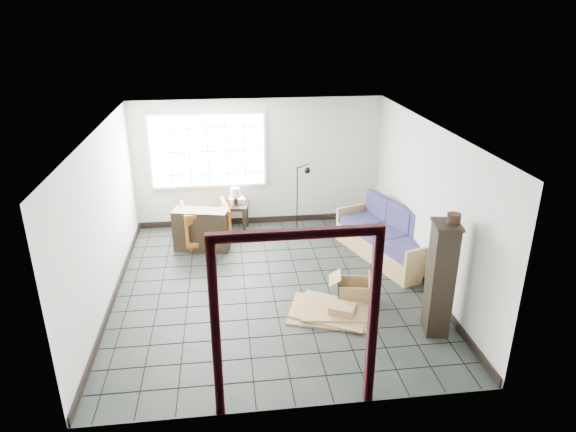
{
  "coord_description": "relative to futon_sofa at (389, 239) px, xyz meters",
  "views": [
    {
      "loc": [
        -0.66,
        -7.28,
        4.23
      ],
      "look_at": [
        0.3,
        0.3,
        1.11
      ],
      "focal_mm": 32.0,
      "sensor_mm": 36.0,
      "label": 1
    }
  ],
  "objects": [
    {
      "name": "tall_shelf",
      "position": [
        -0.06,
        -2.33,
        0.49
      ],
      "size": [
        0.41,
        0.5,
        1.64
      ],
      "rotation": [
        0.0,
        0.0,
        -0.16
      ],
      "color": "black",
      "rests_on": "ground"
    },
    {
      "name": "window_panel",
      "position": [
        -3.21,
        1.86,
        1.25
      ],
      "size": [
        2.32,
        0.08,
        1.52
      ],
      "color": "silver",
      "rests_on": "ground"
    },
    {
      "name": "cardboard_pile",
      "position": [
        -1.38,
        -1.73,
        -0.3
      ],
      "size": [
        1.47,
        1.24,
        0.18
      ],
      "rotation": [
        0.0,
        0.0,
        -0.36
      ],
      "color": "olive",
      "rests_on": "ground"
    },
    {
      "name": "armchair",
      "position": [
        -3.31,
        1.02,
        0.09
      ],
      "size": [
        0.96,
        0.91,
        0.87
      ],
      "primitive_type": "imported",
      "rotation": [
        0.0,
        0.0,
        3.3
      ],
      "color": "#8D5414",
      "rests_on": "ground"
    },
    {
      "name": "projector",
      "position": [
        -2.68,
        1.61,
        0.27
      ],
      "size": [
        0.34,
        0.3,
        0.1
      ],
      "rotation": [
        0.0,
        0.0,
        0.28
      ],
      "color": "silver",
      "rests_on": "side_table"
    },
    {
      "name": "side_table",
      "position": [
        -2.73,
        1.55,
        0.12
      ],
      "size": [
        0.6,
        0.6,
        0.57
      ],
      "rotation": [
        0.0,
        0.0,
        -0.19
      ],
      "color": "black",
      "rests_on": "ground"
    },
    {
      "name": "room_shell",
      "position": [
        -2.21,
        -0.82,
        1.33
      ],
      "size": [
        5.02,
        5.52,
        2.61
      ],
      "color": "#B5B9B1",
      "rests_on": "ground"
    },
    {
      "name": "floor_lamp",
      "position": [
        -1.43,
        1.16,
        0.45
      ],
      "size": [
        0.39,
        0.39,
        1.49
      ],
      "rotation": [
        0.0,
        0.0,
        -0.37
      ],
      "color": "black",
      "rests_on": "ground"
    },
    {
      "name": "futon_sofa",
      "position": [
        0.0,
        0.0,
        0.0
      ],
      "size": [
        1.46,
        2.3,
        0.95
      ],
      "rotation": [
        0.0,
        0.0,
        0.33
      ],
      "color": "#AC8A4E",
      "rests_on": "ground"
    },
    {
      "name": "ground",
      "position": [
        -2.21,
        -0.85,
        -0.35
      ],
      "size": [
        5.5,
        5.5,
        0.0
      ],
      "primitive_type": "plane",
      "color": "black",
      "rests_on": "ground"
    },
    {
      "name": "doorway_trim",
      "position": [
        -2.21,
        -3.55,
        1.03
      ],
      "size": [
        1.8,
        0.08,
        2.2
      ],
      "color": "#3B0D15",
      "rests_on": "ground"
    },
    {
      "name": "table_lamp",
      "position": [
        -2.71,
        1.5,
        0.47
      ],
      "size": [
        0.28,
        0.28,
        0.36
      ],
      "rotation": [
        0.0,
        0.0,
        -0.22
      ],
      "color": "black",
      "rests_on": "side_table"
    },
    {
      "name": "open_box",
      "position": [
        -1.0,
        -1.4,
        -0.18
      ],
      "size": [
        0.84,
        0.51,
        0.44
      ],
      "rotation": [
        0.0,
        0.0,
        -0.18
      ],
      "color": "olive",
      "rests_on": "ground"
    },
    {
      "name": "pot",
      "position": [
        0.01,
        -2.35,
        1.36
      ],
      "size": [
        0.21,
        0.21,
        0.13
      ],
      "rotation": [
        0.0,
        0.0,
        -0.21
      ],
      "color": "black",
      "rests_on": "tall_shelf"
    },
    {
      "name": "console_shelf",
      "position": [
        -3.38,
        0.75,
        0.05
      ],
      "size": [
        1.07,
        0.61,
        0.78
      ],
      "rotation": [
        0.0,
        0.0,
        -0.23
      ],
      "color": "black",
      "rests_on": "ground"
    }
  ]
}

